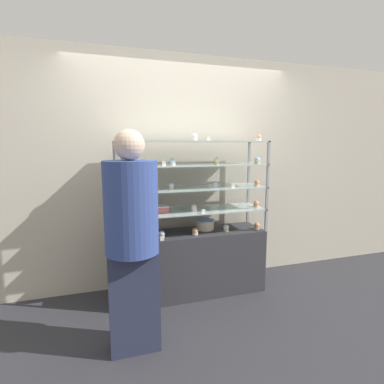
# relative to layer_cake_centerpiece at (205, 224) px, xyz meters

# --- Properties ---
(ground_plane) EXTENTS (20.00, 20.00, 0.00)m
(ground_plane) POSITION_rel_layer_cake_centerpiece_xyz_m (-0.17, -0.06, -0.74)
(ground_plane) COLOR #2D2D33
(back_wall) EXTENTS (8.00, 0.05, 2.60)m
(back_wall) POSITION_rel_layer_cake_centerpiece_xyz_m (-0.17, 0.31, 0.56)
(back_wall) COLOR beige
(back_wall) RESTS_ON ground_plane
(display_base) EXTENTS (1.56, 0.44, 0.68)m
(display_base) POSITION_rel_layer_cake_centerpiece_xyz_m (-0.17, -0.06, -0.40)
(display_base) COLOR #333338
(display_base) RESTS_ON ground_plane
(display_riser_lower) EXTENTS (1.56, 0.44, 0.24)m
(display_riser_lower) POSITION_rel_layer_cake_centerpiece_xyz_m (-0.17, -0.06, 0.17)
(display_riser_lower) COLOR #99999E
(display_riser_lower) RESTS_ON display_base
(display_riser_middle) EXTENTS (1.56, 0.44, 0.24)m
(display_riser_middle) POSITION_rel_layer_cake_centerpiece_xyz_m (-0.17, -0.06, 0.41)
(display_riser_middle) COLOR #99999E
(display_riser_middle) RESTS_ON display_riser_lower
(display_riser_upper) EXTENTS (1.56, 0.44, 0.24)m
(display_riser_upper) POSITION_rel_layer_cake_centerpiece_xyz_m (-0.17, -0.06, 0.66)
(display_riser_upper) COLOR #99999E
(display_riser_upper) RESTS_ON display_riser_middle
(display_riser_top) EXTENTS (1.56, 0.44, 0.24)m
(display_riser_top) POSITION_rel_layer_cake_centerpiece_xyz_m (-0.17, -0.06, 0.90)
(display_riser_top) COLOR #99999E
(display_riser_top) RESTS_ON display_riser_upper
(layer_cake_centerpiece) EXTENTS (0.21, 0.21, 0.11)m
(layer_cake_centerpiece) POSITION_rel_layer_cake_centerpiece_xyz_m (0.00, 0.00, 0.00)
(layer_cake_centerpiece) COLOR beige
(layer_cake_centerpiece) RESTS_ON display_base
(sheet_cake_frosted) EXTENTS (0.21, 0.16, 0.07)m
(sheet_cake_frosted) POSITION_rel_layer_cake_centerpiece_xyz_m (-0.54, -0.06, 0.22)
(sheet_cake_frosted) COLOR #C66660
(sheet_cake_frosted) RESTS_ON display_riser_lower
(cupcake_0) EXTENTS (0.06, 0.06, 0.07)m
(cupcake_0) POSITION_rel_layer_cake_centerpiece_xyz_m (-0.89, -0.14, -0.02)
(cupcake_0) COLOR white
(cupcake_0) RESTS_ON display_base
(cupcake_1) EXTENTS (0.06, 0.06, 0.07)m
(cupcake_1) POSITION_rel_layer_cake_centerpiece_xyz_m (-0.52, -0.17, -0.02)
(cupcake_1) COLOR #CCB28C
(cupcake_1) RESTS_ON display_base
(cupcake_2) EXTENTS (0.06, 0.06, 0.07)m
(cupcake_2) POSITION_rel_layer_cake_centerpiece_xyz_m (-0.17, -0.16, -0.02)
(cupcake_2) COLOR beige
(cupcake_2) RESTS_ON display_base
(cupcake_3) EXTENTS (0.06, 0.06, 0.07)m
(cupcake_3) POSITION_rel_layer_cake_centerpiece_xyz_m (0.19, -0.14, -0.02)
(cupcake_3) COLOR #CCB28C
(cupcake_3) RESTS_ON display_base
(cupcake_4) EXTENTS (0.06, 0.06, 0.07)m
(cupcake_4) POSITION_rel_layer_cake_centerpiece_xyz_m (0.55, -0.17, -0.02)
(cupcake_4) COLOR #CCB28C
(cupcake_4) RESTS_ON display_base
(price_tag_0) EXTENTS (0.04, 0.00, 0.04)m
(price_tag_0) POSITION_rel_layer_cake_centerpiece_xyz_m (-0.54, -0.26, -0.03)
(price_tag_0) COLOR white
(price_tag_0) RESTS_ON display_base
(cupcake_5) EXTENTS (0.06, 0.06, 0.07)m
(cupcake_5) POSITION_rel_layer_cake_centerpiece_xyz_m (-0.89, -0.15, 0.22)
(cupcake_5) COLOR beige
(cupcake_5) RESTS_ON display_riser_lower
(cupcake_6) EXTENTS (0.06, 0.06, 0.07)m
(cupcake_6) POSITION_rel_layer_cake_centerpiece_xyz_m (-0.17, -0.13, 0.22)
(cupcake_6) COLOR white
(cupcake_6) RESTS_ON display_riser_lower
(cupcake_7) EXTENTS (0.06, 0.06, 0.07)m
(cupcake_7) POSITION_rel_layer_cake_centerpiece_xyz_m (0.56, -0.12, 0.22)
(cupcake_7) COLOR #CCB28C
(cupcake_7) RESTS_ON display_riser_lower
(price_tag_1) EXTENTS (0.04, 0.00, 0.04)m
(price_tag_1) POSITION_rel_layer_cake_centerpiece_xyz_m (-0.11, -0.26, 0.21)
(price_tag_1) COLOR white
(price_tag_1) RESTS_ON display_riser_lower
(cupcake_8) EXTENTS (0.05, 0.05, 0.07)m
(cupcake_8) POSITION_rel_layer_cake_centerpiece_xyz_m (-0.88, -0.12, 0.46)
(cupcake_8) COLOR beige
(cupcake_8) RESTS_ON display_riser_middle
(cupcake_9) EXTENTS (0.05, 0.05, 0.07)m
(cupcake_9) POSITION_rel_layer_cake_centerpiece_xyz_m (-0.41, -0.13, 0.46)
(cupcake_9) COLOR #CCB28C
(cupcake_9) RESTS_ON display_riser_middle
(cupcake_10) EXTENTS (0.05, 0.05, 0.07)m
(cupcake_10) POSITION_rel_layer_cake_centerpiece_xyz_m (0.06, -0.12, 0.46)
(cupcake_10) COLOR white
(cupcake_10) RESTS_ON display_riser_middle
(cupcake_11) EXTENTS (0.05, 0.05, 0.07)m
(cupcake_11) POSITION_rel_layer_cake_centerpiece_xyz_m (0.54, -0.15, 0.46)
(cupcake_11) COLOR #CCB28C
(cupcake_11) RESTS_ON display_riser_middle
(price_tag_2) EXTENTS (0.04, 0.00, 0.04)m
(price_tag_2) POSITION_rel_layer_cake_centerpiece_xyz_m (0.21, -0.26, 0.45)
(price_tag_2) COLOR white
(price_tag_2) RESTS_ON display_riser_middle
(cupcake_12) EXTENTS (0.06, 0.06, 0.07)m
(cupcake_12) POSITION_rel_layer_cake_centerpiece_xyz_m (-0.88, -0.14, 0.70)
(cupcake_12) COLOR beige
(cupcake_12) RESTS_ON display_riser_upper
(cupcake_13) EXTENTS (0.06, 0.06, 0.07)m
(cupcake_13) POSITION_rel_layer_cake_centerpiece_xyz_m (-0.40, -0.16, 0.70)
(cupcake_13) COLOR beige
(cupcake_13) RESTS_ON display_riser_upper
(cupcake_14) EXTENTS (0.06, 0.06, 0.07)m
(cupcake_14) POSITION_rel_layer_cake_centerpiece_xyz_m (0.07, -0.14, 0.70)
(cupcake_14) COLOR #CCB28C
(cupcake_14) RESTS_ON display_riser_upper
(cupcake_15) EXTENTS (0.06, 0.06, 0.07)m
(cupcake_15) POSITION_rel_layer_cake_centerpiece_xyz_m (0.54, -0.14, 0.70)
(cupcake_15) COLOR #CCB28C
(cupcake_15) RESTS_ON display_riser_upper
(price_tag_3) EXTENTS (0.04, 0.00, 0.04)m
(price_tag_3) POSITION_rel_layer_cake_centerpiece_xyz_m (-0.51, -0.26, 0.69)
(price_tag_3) COLOR white
(price_tag_3) RESTS_ON display_riser_upper
(cupcake_16) EXTENTS (0.06, 0.06, 0.07)m
(cupcake_16) POSITION_rel_layer_cake_centerpiece_xyz_m (-0.89, -0.11, 0.94)
(cupcake_16) COLOR #CCB28C
(cupcake_16) RESTS_ON display_riser_top
(cupcake_17) EXTENTS (0.06, 0.06, 0.07)m
(cupcake_17) POSITION_rel_layer_cake_centerpiece_xyz_m (-0.17, -0.15, 0.94)
(cupcake_17) COLOR white
(cupcake_17) RESTS_ON display_riser_top
(cupcake_18) EXTENTS (0.06, 0.06, 0.07)m
(cupcake_18) POSITION_rel_layer_cake_centerpiece_xyz_m (0.55, -0.14, 0.94)
(cupcake_18) COLOR white
(cupcake_18) RESTS_ON display_riser_top
(price_tag_4) EXTENTS (0.04, 0.00, 0.04)m
(price_tag_4) POSITION_rel_layer_cake_centerpiece_xyz_m (-0.06, -0.26, 0.93)
(price_tag_4) COLOR white
(price_tag_4) RESTS_ON display_riser_top
(customer_figure) EXTENTS (0.40, 0.40, 1.71)m
(customer_figure) POSITION_rel_layer_cake_centerpiece_xyz_m (-0.88, -0.81, 0.18)
(customer_figure) COLOR #282D47
(customer_figure) RESTS_ON ground_plane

